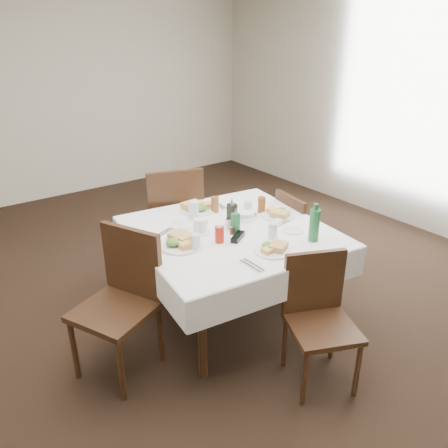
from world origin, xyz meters
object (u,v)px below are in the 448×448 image
object	(u,v)px
green_bottle	(314,225)
dining_table	(230,239)
coffee_mug	(200,226)
bread_basket	(244,215)
water_s	(273,231)
water_e	(248,209)
oil_cruet_green	(235,222)
water_w	(196,242)
chair_north	(174,214)
water_n	(194,210)
chair_east	(298,233)
ketchup_bottle	(219,234)
chair_west	(123,293)
chair_south	(318,310)
oil_cruet_dark	(232,215)

from	to	relation	value
green_bottle	dining_table	bearing A→B (deg)	126.66
green_bottle	coffee_mug	bearing A→B (deg)	134.34
bread_basket	water_s	bearing A→B (deg)	-99.47
water_e	oil_cruet_green	world-z (taller)	oil_cruet_green
oil_cruet_green	coffee_mug	world-z (taller)	oil_cruet_green
coffee_mug	water_s	bearing A→B (deg)	-47.27
dining_table	water_w	bearing A→B (deg)	-163.46
water_s	bread_basket	xyz separation A→B (m)	(0.07, 0.41, -0.03)
chair_north	water_n	world-z (taller)	chair_north
chair_east	ketchup_bottle	size ratio (longest dim) A/B	6.15
chair_west	water_s	xyz separation A→B (m)	(1.04, -0.29, 0.27)
water_w	green_bottle	size ratio (longest dim) A/B	0.41
chair_west	oil_cruet_green	world-z (taller)	chair_west
oil_cruet_green	water_w	bearing A→B (deg)	-172.20
chair_west	oil_cruet_green	bearing A→B (deg)	-3.53
chair_north	water_w	bearing A→B (deg)	-112.03
chair_south	bread_basket	distance (m)	1.01
water_s	chair_north	bearing A→B (deg)	96.92
dining_table	chair_west	xyz separation A→B (m)	(-0.88, -0.01, -0.13)
water_s	oil_cruet_green	bearing A→B (deg)	123.70
chair_north	water_n	size ratio (longest dim) A/B	7.18
bread_basket	green_bottle	bearing A→B (deg)	-76.68
dining_table	green_bottle	size ratio (longest dim) A/B	5.56
water_n	bread_basket	xyz separation A→B (m)	(0.32, -0.23, -0.04)
water_s	water_w	xyz separation A→B (m)	(-0.54, 0.18, -0.00)
chair_east	green_bottle	world-z (taller)	green_bottle
chair_north	water_w	xyz separation A→B (m)	(-0.39, -0.98, 0.22)
ketchup_bottle	water_s	bearing A→B (deg)	-28.01
chair_south	chair_west	bearing A→B (deg)	138.80
dining_table	coffee_mug	world-z (taller)	coffee_mug
water_n	green_bottle	bearing A→B (deg)	-60.65
water_n	oil_cruet_green	xyz separation A→B (m)	(0.10, -0.40, 0.01)
dining_table	chair_south	world-z (taller)	chair_south
chair_west	water_n	world-z (taller)	chair_west
oil_cruet_green	ketchup_bottle	xyz separation A→B (m)	(-0.18, -0.05, -0.02)
dining_table	green_bottle	distance (m)	0.64
chair_north	oil_cruet_dark	xyz separation A→B (m)	(0.02, -0.83, 0.27)
chair_east	oil_cruet_green	bearing A→B (deg)	-170.89
water_w	water_s	bearing A→B (deg)	-18.68
water_e	coffee_mug	xyz separation A→B (m)	(-0.48, -0.04, -0.01)
oil_cruet_dark	chair_west	bearing A→B (deg)	-177.68
chair_south	oil_cruet_green	size ratio (longest dim) A/B	4.34
chair_south	water_e	bearing A→B (deg)	77.75
water_w	chair_south	bearing A→B (deg)	-58.33
chair_north	water_n	xyz separation A→B (m)	(-0.12, -0.52, 0.24)
oil_cruet_dark	dining_table	bearing A→B (deg)	-139.60
water_n	bread_basket	size ratio (longest dim) A/B	0.75
bread_basket	coffee_mug	size ratio (longest dim) A/B	1.19
dining_table	oil_cruet_dark	distance (m)	0.19
water_s	green_bottle	world-z (taller)	green_bottle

